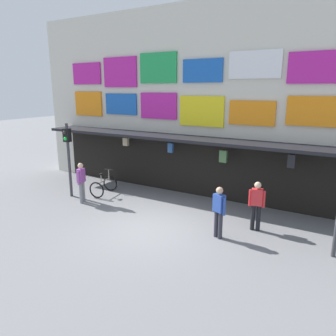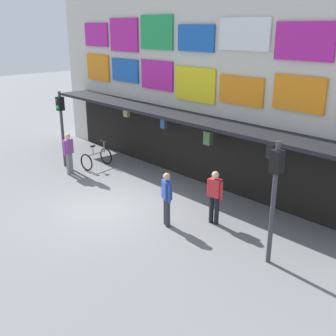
# 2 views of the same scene
# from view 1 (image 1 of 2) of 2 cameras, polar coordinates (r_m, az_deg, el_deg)

# --- Properties ---
(ground_plane) EXTENTS (80.00, 80.00, 0.00)m
(ground_plane) POSITION_cam_1_polar(r_m,az_deg,el_deg) (11.08, -3.21, -10.65)
(ground_plane) COLOR slate
(shopfront) EXTENTS (18.00, 2.60, 8.00)m
(shopfront) POSITION_cam_1_polar(r_m,az_deg,el_deg) (14.11, 7.05, 11.24)
(shopfront) COLOR beige
(shopfront) RESTS_ON ground
(traffic_light_near) EXTENTS (0.31, 0.34, 3.20)m
(traffic_light_near) POSITION_cam_1_polar(r_m,az_deg,el_deg) (14.28, -17.37, 3.36)
(traffic_light_near) COLOR #38383D
(traffic_light_near) RESTS_ON ground
(bicycle_parked) EXTENTS (0.89, 1.26, 1.05)m
(bicycle_parked) POSITION_cam_1_polar(r_m,az_deg,el_deg) (14.59, -11.38, -3.12)
(bicycle_parked) COLOR black
(bicycle_parked) RESTS_ON ground
(pedestrian_in_red) EXTENTS (0.49, 0.34, 1.68)m
(pedestrian_in_red) POSITION_cam_1_polar(r_m,az_deg,el_deg) (10.18, 9.03, -7.30)
(pedestrian_in_red) COLOR #2D2D38
(pedestrian_in_red) RESTS_ON ground
(pedestrian_in_yellow) EXTENTS (0.52, 0.41, 1.68)m
(pedestrian_in_yellow) POSITION_cam_1_polar(r_m,az_deg,el_deg) (10.98, 15.50, -5.84)
(pedestrian_in_yellow) COLOR black
(pedestrian_in_yellow) RESTS_ON ground
(pedestrian_in_purple) EXTENTS (0.32, 0.51, 1.68)m
(pedestrian_in_purple) POSITION_cam_1_polar(r_m,az_deg,el_deg) (13.61, -15.16, -2.14)
(pedestrian_in_purple) COLOR gray
(pedestrian_in_purple) RESTS_ON ground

